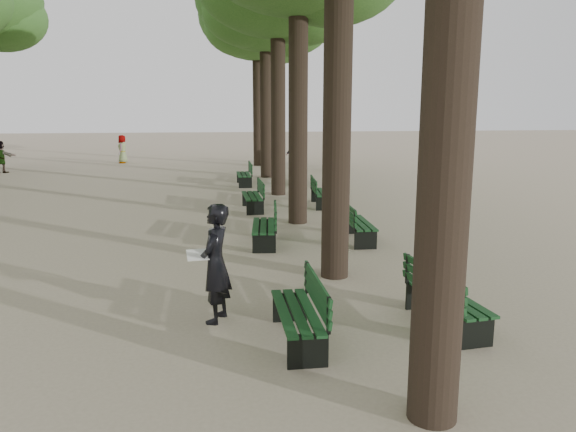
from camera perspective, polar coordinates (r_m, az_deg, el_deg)
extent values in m
plane|color=tan|center=(7.89, -1.66, -13.00)|extent=(120.00, 120.00, 0.00)
cylinder|color=#33261C|center=(5.62, 16.29, 16.01)|extent=(0.52, 0.52, 7.50)
cylinder|color=#33261C|center=(10.40, 5.08, 14.04)|extent=(0.52, 0.52, 7.50)
cylinder|color=#33261C|center=(15.32, 1.04, 13.19)|extent=(0.52, 0.52, 7.50)
cylinder|color=#33261C|center=(20.28, -1.02, 12.73)|extent=(0.52, 0.52, 7.50)
cylinder|color=#33261C|center=(25.26, -2.26, 12.44)|extent=(0.52, 0.52, 7.50)
cylinder|color=#33261C|center=(30.24, -3.09, 12.24)|extent=(0.52, 0.52, 7.50)
ellipsoid|color=#2A5A1F|center=(30.56, -3.18, 19.67)|extent=(6.00, 6.00, 4.50)
cube|color=black|center=(7.89, 0.87, -11.22)|extent=(0.55, 1.81, 0.45)
cube|color=black|center=(7.81, 0.88, -9.69)|extent=(0.57, 1.81, 0.04)
cube|color=black|center=(7.76, 2.95, -7.72)|extent=(0.07, 1.80, 0.40)
cube|color=black|center=(13.18, -2.50, -1.96)|extent=(0.68, 1.84, 0.45)
cube|color=black|center=(13.13, -2.51, -1.00)|extent=(0.70, 1.84, 0.04)
cube|color=black|center=(13.08, -1.30, 0.16)|extent=(0.20, 1.80, 0.40)
cube|color=black|center=(17.47, -3.68, 1.32)|extent=(0.58, 1.82, 0.45)
cube|color=black|center=(17.43, -3.69, 2.05)|extent=(0.60, 1.82, 0.04)
cube|color=black|center=(17.42, -2.78, 2.95)|extent=(0.10, 1.80, 0.40)
cube|color=black|center=(22.89, -4.53, 3.69)|extent=(0.54, 1.81, 0.45)
cube|color=black|center=(22.86, -4.54, 4.24)|extent=(0.56, 1.81, 0.04)
cube|color=black|center=(22.85, -3.84, 4.93)|extent=(0.06, 1.80, 0.40)
cube|color=black|center=(8.75, 15.88, -9.34)|extent=(0.75, 1.85, 0.45)
cube|color=black|center=(8.68, 15.96, -7.95)|extent=(0.77, 1.85, 0.04)
cube|color=black|center=(8.46, 14.42, -6.45)|extent=(0.27, 1.79, 0.40)
cube|color=black|center=(13.60, 7.19, -1.62)|extent=(0.56, 1.81, 0.45)
cube|color=black|center=(13.55, 7.21, -0.70)|extent=(0.58, 1.81, 0.04)
cube|color=black|center=(13.44, 6.08, 0.40)|extent=(0.08, 1.80, 0.40)
cube|color=black|center=(18.19, 3.48, 1.72)|extent=(0.64, 1.83, 0.45)
cube|color=black|center=(18.16, 3.49, 2.42)|extent=(0.66, 1.83, 0.04)
cube|color=black|center=(18.09, 2.62, 3.26)|extent=(0.17, 1.80, 0.40)
cube|color=black|center=(23.45, 1.07, 3.90)|extent=(0.63, 1.83, 0.45)
cube|color=black|center=(23.42, 1.07, 4.45)|extent=(0.65, 1.83, 0.04)
cube|color=black|center=(23.37, 0.38, 5.10)|extent=(0.15, 1.80, 0.40)
imported|color=black|center=(8.48, -7.37, -4.80)|extent=(0.59, 0.81, 1.81)
cube|color=white|center=(8.45, -9.09, -3.90)|extent=(0.37, 0.29, 0.12)
imported|color=#262628|center=(32.82, -16.46, 6.53)|extent=(0.40, 0.79, 1.56)
imported|color=#262628|center=(27.93, 4.36, 6.48)|extent=(0.77, 1.12, 1.82)
imported|color=#262628|center=(30.29, -27.18, 5.39)|extent=(1.46, 0.74, 1.55)
imported|color=#262628|center=(30.86, 0.77, 6.74)|extent=(1.06, 0.48, 1.58)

